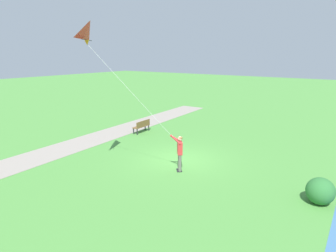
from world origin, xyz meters
name	(u,v)px	position (x,y,z in m)	size (l,w,h in m)	color
ground_plane	(179,160)	(0.00, 0.00, 0.00)	(120.00, 120.00, 0.00)	#4C8E3D
walkway_path	(70,147)	(6.60, 2.00, 0.01)	(2.40, 32.00, 0.02)	gray
person_kite_flyer	(179,150)	(-0.82, 1.26, 1.05)	(0.61, 0.57, 1.83)	#232328
flying_kite	(91,33)	(2.12, 3.63, 6.32)	(3.29, 2.91, 5.06)	red
park_bench_near_walkway	(142,125)	(5.11, -3.06, 0.51)	(0.49, 1.51, 0.88)	brown
lakeside_shrub	(320,191)	(-6.81, 0.84, 0.50)	(1.02, 1.08, 1.01)	#2D7033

